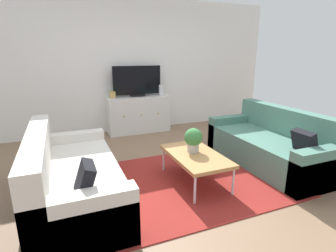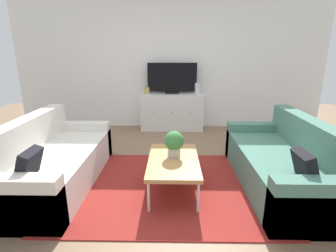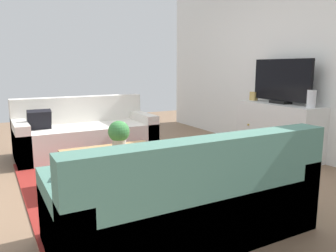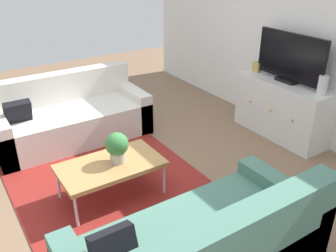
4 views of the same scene
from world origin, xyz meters
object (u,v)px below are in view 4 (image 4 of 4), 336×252
object	(u,v)px
couch_left_side	(69,118)
glass_vase	(323,85)
coffee_table	(111,166)
flat_screen_tv	(290,58)
mantel_clock	(257,67)
potted_plant	(117,146)
tv_console	(282,109)

from	to	relation	value
couch_left_side	glass_vase	world-z (taller)	glass_vase
coffee_table	flat_screen_tv	xyz separation A→B (m)	(-0.02, 2.50, 0.70)
glass_vase	mantel_clock	xyz separation A→B (m)	(-1.04, 0.00, -0.05)
coffee_table	flat_screen_tv	bearing A→B (deg)	90.53
couch_left_side	mantel_clock	size ratio (longest dim) A/B	14.89
potted_plant	glass_vase	size ratio (longest dim) A/B	1.40
coffee_table	glass_vase	world-z (taller)	glass_vase
tv_console	mantel_clock	distance (m)	0.68
potted_plant	mantel_clock	size ratio (longest dim) A/B	2.39
tv_console	coffee_table	bearing A→B (deg)	-89.46
couch_left_side	potted_plant	size ratio (longest dim) A/B	6.22
couch_left_side	flat_screen_tv	size ratio (longest dim) A/B	1.95
potted_plant	flat_screen_tv	bearing A→B (deg)	90.72
tv_console	flat_screen_tv	bearing A→B (deg)	90.00
coffee_table	tv_console	distance (m)	2.48
tv_console	potted_plant	bearing A→B (deg)	-89.28
couch_left_side	coffee_table	size ratio (longest dim) A/B	1.92
couch_left_side	tv_console	size ratio (longest dim) A/B	1.52
flat_screen_tv	glass_vase	size ratio (longest dim) A/B	4.45
couch_left_side	flat_screen_tv	world-z (taller)	flat_screen_tv
potted_plant	flat_screen_tv	distance (m)	2.47
coffee_table	mantel_clock	bearing A→B (deg)	102.32
couch_left_side	mantel_clock	distance (m)	2.62
coffee_table	flat_screen_tv	world-z (taller)	flat_screen_tv
coffee_table	potted_plant	xyz separation A→B (m)	(0.01, 0.08, 0.20)
couch_left_side	flat_screen_tv	xyz separation A→B (m)	(1.49, 2.39, 0.78)
tv_console	flat_screen_tv	world-z (taller)	flat_screen_tv
coffee_table	tv_console	bearing A→B (deg)	90.54
couch_left_side	potted_plant	world-z (taller)	couch_left_side
glass_vase	couch_left_side	bearing A→B (deg)	-130.21
potted_plant	glass_vase	distance (m)	2.46
couch_left_side	coffee_table	distance (m)	1.52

